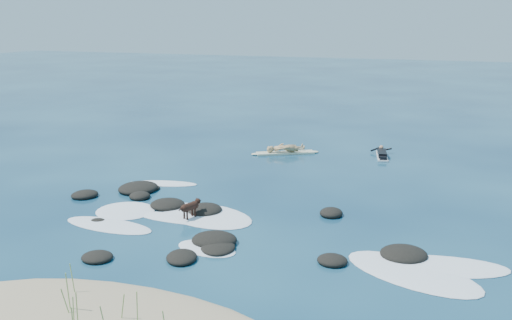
% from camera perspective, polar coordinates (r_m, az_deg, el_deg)
% --- Properties ---
extents(ground, '(160.00, 160.00, 0.00)m').
position_cam_1_polar(ground, '(19.71, -1.10, -5.45)').
color(ground, '#0A2642').
rests_on(ground, ground).
extents(dune_grass, '(3.46, 1.82, 1.08)m').
position_cam_1_polar(dune_grass, '(12.72, -15.48, -14.56)').
color(dune_grass, '#82A751').
rests_on(dune_grass, ground).
extents(reef_rocks, '(13.43, 7.40, 0.41)m').
position_cam_1_polar(reef_rocks, '(19.17, -5.47, -5.80)').
color(reef_rocks, black).
rests_on(reef_rocks, ground).
extents(breaking_foam, '(14.54, 7.37, 0.12)m').
position_cam_1_polar(breaking_foam, '(18.22, -1.50, -7.08)').
color(breaking_foam, white).
rests_on(breaking_foam, ground).
extents(standing_surfer_rig, '(3.13, 2.03, 1.96)m').
position_cam_1_polar(standing_surfer_rig, '(28.24, 2.96, 2.14)').
color(standing_surfer_rig, beige).
rests_on(standing_surfer_rig, ground).
extents(paddling_surfer_rig, '(1.16, 2.38, 0.41)m').
position_cam_1_polar(paddling_surfer_rig, '(28.41, 12.49, 0.58)').
color(paddling_surfer_rig, silver).
rests_on(paddling_surfer_rig, ground).
extents(dog, '(0.47, 1.04, 0.68)m').
position_cam_1_polar(dog, '(19.22, -6.55, -4.64)').
color(dog, black).
rests_on(dog, ground).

